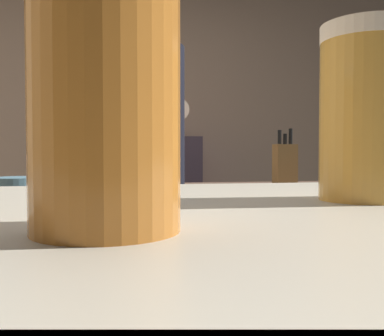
{
  "coord_description": "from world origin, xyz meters",
  "views": [
    {
      "loc": [
        0.01,
        -1.33,
        1.07
      ],
      "look_at": [
        0.11,
        -0.75,
        1.05
      ],
      "focal_mm": 40.07,
      "sensor_mm": 36.0,
      "label": 1
    }
  ],
  "objects": [
    {
      "name": "chefs_knife",
      "position": [
        0.35,
        0.57,
        0.92
      ],
      "size": [
        0.24,
        0.11,
        0.01
      ],
      "primitive_type": "cube",
      "rotation": [
        0.0,
        0.0,
        0.34
      ],
      "color": "silver",
      "rests_on": "prep_counter"
    },
    {
      "name": "wall_back",
      "position": [
        0.0,
        2.2,
        1.35
      ],
      "size": [
        5.2,
        0.1,
        2.7
      ],
      "primitive_type": "cube",
      "color": "#93755F",
      "rests_on": "ground"
    },
    {
      "name": "knife_block",
      "position": [
        0.8,
        0.62,
        1.02
      ],
      "size": [
        0.1,
        0.08,
        0.28
      ],
      "color": "olive",
      "rests_on": "prep_counter"
    },
    {
      "name": "bottle_hot_sauce",
      "position": [
        0.35,
        1.95,
        1.26
      ],
      "size": [
        0.06,
        0.06,
        0.18
      ],
      "color": "red",
      "rests_on": "back_shelf"
    },
    {
      "name": "bottle_vinegar",
      "position": [
        0.22,
        1.97,
        1.26
      ],
      "size": [
        0.05,
        0.05,
        0.18
      ],
      "color": "black",
      "rests_on": "back_shelf"
    },
    {
      "name": "back_shelf",
      "position": [
        0.24,
        1.92,
        0.6
      ],
      "size": [
        0.76,
        0.36,
        1.19
      ],
      "primitive_type": "cube",
      "color": "#3E313C",
      "rests_on": "ground"
    },
    {
      "name": "pint_glass_near",
      "position": [
        -0.0,
        -1.11,
        1.1
      ],
      "size": [
        0.08,
        0.08,
        0.14
      ],
      "color": "#BB6E29",
      "rests_on": "bar_counter"
    },
    {
      "name": "bartender",
      "position": [
        0.07,
        0.16,
        0.96
      ],
      "size": [
        0.5,
        0.55,
        1.66
      ],
      "rotation": [
        0.0,
        0.0,
        1.89
      ],
      "color": "#303338",
      "rests_on": "ground"
    },
    {
      "name": "pint_glass_far",
      "position": [
        0.22,
        -1.0,
        1.11
      ],
      "size": [
        0.08,
        0.08,
        0.15
      ],
      "color": "gold",
      "rests_on": "bar_counter"
    },
    {
      "name": "bottle_olive_oil",
      "position": [
        -0.08,
        1.91,
        1.28
      ],
      "size": [
        0.07,
        0.07,
        0.24
      ],
      "color": "#2E5391",
      "rests_on": "back_shelf"
    },
    {
      "name": "prep_counter",
      "position": [
        0.35,
        0.62,
        0.46
      ],
      "size": [
        2.1,
        0.6,
        0.91
      ],
      "primitive_type": "cube",
      "color": "brown",
      "rests_on": "ground"
    },
    {
      "name": "bottle_soy",
      "position": [
        0.3,
        1.85,
        1.28
      ],
      "size": [
        0.05,
        0.05,
        0.24
      ],
      "color": "#498C34",
      "rests_on": "back_shelf"
    },
    {
      "name": "mixing_bowl",
      "position": [
        -0.4,
        0.55,
        0.94
      ],
      "size": [
        0.21,
        0.21,
        0.06
      ],
      "primitive_type": "cylinder",
      "color": "slate",
      "rests_on": "prep_counter"
    }
  ]
}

